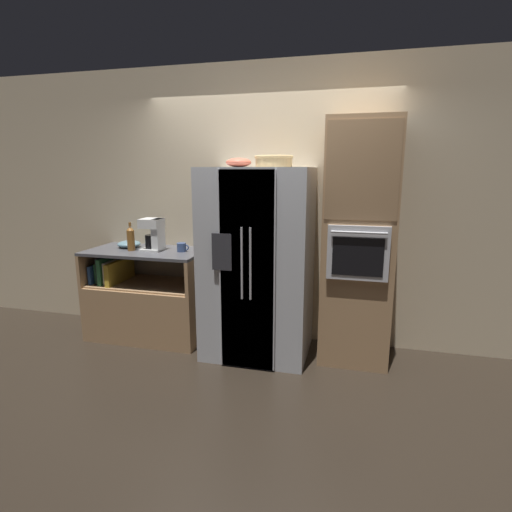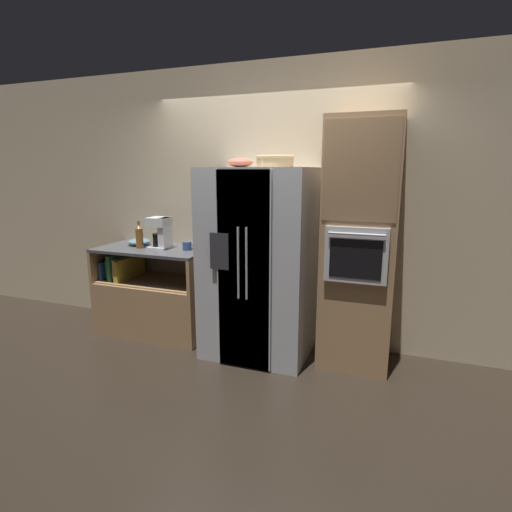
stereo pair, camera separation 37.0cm
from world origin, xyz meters
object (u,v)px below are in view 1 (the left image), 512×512
object	(u,v)px
mug	(182,247)
coffee_maker	(154,233)
fruit_bowl	(239,162)
wall_oven	(358,244)
bottle_tall	(131,238)
wicker_basket	(274,161)
refrigerator	(258,263)
mixing_bowl	(129,244)

from	to	relation	value
mug	coffee_maker	world-z (taller)	coffee_maker
fruit_bowl	wall_oven	bearing A→B (deg)	5.58
fruit_bowl	bottle_tall	world-z (taller)	fruit_bowl
wicker_basket	fruit_bowl	size ratio (longest dim) A/B	1.50
refrigerator	mixing_bowl	xyz separation A→B (m)	(-1.47, 0.16, 0.09)
refrigerator	wicker_basket	size ratio (longest dim) A/B	5.07
refrigerator	coffee_maker	distance (m)	1.15
bottle_tall	mug	size ratio (longest dim) A/B	2.29
wall_oven	mug	bearing A→B (deg)	-179.79
fruit_bowl	mixing_bowl	distance (m)	1.55
wall_oven	wicker_basket	size ratio (longest dim) A/B	6.24
refrigerator	bottle_tall	world-z (taller)	refrigerator
wicker_basket	mug	xyz separation A→B (m)	(-0.96, 0.05, -0.86)
wicker_basket	bottle_tall	xyz separation A→B (m)	(-1.50, -0.03, -0.77)
wall_oven	fruit_bowl	xyz separation A→B (m)	(-1.10, -0.11, 0.73)
fruit_bowl	mug	world-z (taller)	fruit_bowl
mixing_bowl	wall_oven	bearing A→B (deg)	-1.38
bottle_tall	mixing_bowl	world-z (taller)	bottle_tall
wall_oven	bottle_tall	size ratio (longest dim) A/B	7.54
refrigerator	bottle_tall	size ratio (longest dim) A/B	6.12
wicker_basket	mug	size ratio (longest dim) A/B	2.77
bottle_tall	mug	distance (m)	0.54
refrigerator	fruit_bowl	size ratio (longest dim) A/B	7.62
wall_oven	fruit_bowl	world-z (taller)	wall_oven
refrigerator	wall_oven	bearing A→B (deg)	6.54
wall_oven	mixing_bowl	world-z (taller)	wall_oven
wicker_basket	bottle_tall	size ratio (longest dim) A/B	1.21
wall_oven	mug	distance (m)	1.75
refrigerator	bottle_tall	distance (m)	1.37
refrigerator	mug	xyz separation A→B (m)	(-0.83, 0.10, 0.10)
refrigerator	bottle_tall	bearing A→B (deg)	179.14
bottle_tall	coffee_maker	distance (m)	0.25
bottle_tall	wicker_basket	bearing A→B (deg)	1.14
mug	mixing_bowl	size ratio (longest dim) A/B	0.52
coffee_maker	fruit_bowl	bearing A→B (deg)	-4.53
wall_oven	wicker_basket	bearing A→B (deg)	-175.98
wall_oven	bottle_tall	bearing A→B (deg)	-177.87
mug	coffee_maker	size ratio (longest dim) A/B	0.38
wicker_basket	bottle_tall	distance (m)	1.68
refrigerator	coffee_maker	xyz separation A→B (m)	(-1.12, 0.07, 0.23)
wicker_basket	mug	distance (m)	1.29
wicker_basket	bottle_tall	world-z (taller)	wicker_basket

